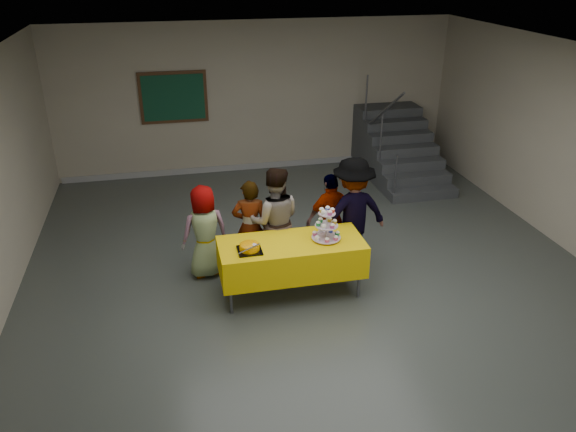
{
  "coord_description": "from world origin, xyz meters",
  "views": [
    {
      "loc": [
        -1.83,
        -6.06,
        4.15
      ],
      "look_at": [
        -0.39,
        0.36,
        1.05
      ],
      "focal_mm": 35.0,
      "sensor_mm": 36.0,
      "label": 1
    }
  ],
  "objects_px": {
    "bear_cake": "(249,247)",
    "schoolchild_d": "(331,218)",
    "schoolchild_c": "(274,221)",
    "staircase": "(396,150)",
    "bake_table": "(291,257)",
    "schoolchild_a": "(205,232)",
    "noticeboard": "(174,97)",
    "schoolchild_b": "(250,227)",
    "cupcake_stand": "(326,227)",
    "schoolchild_e": "(352,213)"
  },
  "relations": [
    {
      "from": "schoolchild_a",
      "to": "noticeboard",
      "type": "xyz_separation_m",
      "value": [
        -0.2,
        4.05,
        0.93
      ]
    },
    {
      "from": "schoolchild_c",
      "to": "schoolchild_d",
      "type": "height_order",
      "value": "schoolchild_c"
    },
    {
      "from": "bake_table",
      "to": "noticeboard",
      "type": "bearing_deg",
      "value": 104.57
    },
    {
      "from": "bear_cake",
      "to": "schoolchild_d",
      "type": "xyz_separation_m",
      "value": [
        1.33,
        0.9,
        -0.16
      ]
    },
    {
      "from": "schoolchild_c",
      "to": "schoolchild_d",
      "type": "distance_m",
      "value": 0.88
    },
    {
      "from": "schoolchild_d",
      "to": "staircase",
      "type": "bearing_deg",
      "value": -140.63
    },
    {
      "from": "schoolchild_b",
      "to": "bake_table",
      "type": "bearing_deg",
      "value": 130.16
    },
    {
      "from": "staircase",
      "to": "bake_table",
      "type": "bearing_deg",
      "value": -127.94
    },
    {
      "from": "schoolchild_c",
      "to": "bear_cake",
      "type": "bearing_deg",
      "value": 66.69
    },
    {
      "from": "bake_table",
      "to": "schoolchild_d",
      "type": "xyz_separation_m",
      "value": [
        0.76,
        0.78,
        0.12
      ]
    },
    {
      "from": "cupcake_stand",
      "to": "schoolchild_e",
      "type": "distance_m",
      "value": 0.82
    },
    {
      "from": "schoolchild_b",
      "to": "staircase",
      "type": "distance_m",
      "value": 4.79
    },
    {
      "from": "staircase",
      "to": "schoolchild_a",
      "type": "bearing_deg",
      "value": -142.17
    },
    {
      "from": "schoolchild_d",
      "to": "schoolchild_a",
      "type": "bearing_deg",
      "value": -13.28
    },
    {
      "from": "schoolchild_b",
      "to": "staircase",
      "type": "xyz_separation_m",
      "value": [
        3.52,
        3.25,
        -0.2
      ]
    },
    {
      "from": "schoolchild_c",
      "to": "noticeboard",
      "type": "relative_size",
      "value": 1.2
    },
    {
      "from": "bake_table",
      "to": "staircase",
      "type": "relative_size",
      "value": 0.78
    },
    {
      "from": "schoolchild_a",
      "to": "schoolchild_d",
      "type": "bearing_deg",
      "value": 167.78
    },
    {
      "from": "bake_table",
      "to": "cupcake_stand",
      "type": "xyz_separation_m",
      "value": [
        0.46,
        -0.02,
        0.4
      ]
    },
    {
      "from": "cupcake_stand",
      "to": "noticeboard",
      "type": "height_order",
      "value": "noticeboard"
    },
    {
      "from": "schoolchild_c",
      "to": "noticeboard",
      "type": "distance_m",
      "value": 4.4
    },
    {
      "from": "schoolchild_c",
      "to": "staircase",
      "type": "bearing_deg",
      "value": -125.38
    },
    {
      "from": "bear_cake",
      "to": "schoolchild_a",
      "type": "xyz_separation_m",
      "value": [
        -0.49,
        0.86,
        -0.16
      ]
    },
    {
      "from": "schoolchild_a",
      "to": "schoolchild_c",
      "type": "xyz_separation_m",
      "value": [
        0.96,
        -0.11,
        0.11
      ]
    },
    {
      "from": "cupcake_stand",
      "to": "schoolchild_b",
      "type": "height_order",
      "value": "schoolchild_b"
    },
    {
      "from": "schoolchild_a",
      "to": "schoolchild_b",
      "type": "relative_size",
      "value": 0.97
    },
    {
      "from": "schoolchild_a",
      "to": "schoolchild_d",
      "type": "distance_m",
      "value": 1.82
    },
    {
      "from": "bear_cake",
      "to": "noticeboard",
      "type": "relative_size",
      "value": 0.28
    },
    {
      "from": "bake_table",
      "to": "schoolchild_a",
      "type": "relative_size",
      "value": 1.41
    },
    {
      "from": "staircase",
      "to": "noticeboard",
      "type": "bearing_deg",
      "value": 169.1
    },
    {
      "from": "cupcake_stand",
      "to": "staircase",
      "type": "height_order",
      "value": "staircase"
    },
    {
      "from": "cupcake_stand",
      "to": "staircase",
      "type": "relative_size",
      "value": 0.19
    },
    {
      "from": "schoolchild_a",
      "to": "schoolchild_b",
      "type": "distance_m",
      "value": 0.63
    },
    {
      "from": "schoolchild_b",
      "to": "noticeboard",
      "type": "bearing_deg",
      "value": -69.08
    },
    {
      "from": "cupcake_stand",
      "to": "bear_cake",
      "type": "xyz_separation_m",
      "value": [
        -1.02,
        -0.09,
        -0.12
      ]
    },
    {
      "from": "cupcake_stand",
      "to": "noticeboard",
      "type": "distance_m",
      "value": 5.16
    },
    {
      "from": "bake_table",
      "to": "schoolchild_c",
      "type": "bearing_deg",
      "value": 98.43
    },
    {
      "from": "schoolchild_a",
      "to": "schoolchild_d",
      "type": "xyz_separation_m",
      "value": [
        1.82,
        0.04,
        0.01
      ]
    },
    {
      "from": "bear_cake",
      "to": "schoolchild_c",
      "type": "xyz_separation_m",
      "value": [
        0.47,
        0.76,
        -0.05
      ]
    },
    {
      "from": "schoolchild_b",
      "to": "schoolchild_d",
      "type": "distance_m",
      "value": 1.19
    },
    {
      "from": "bake_table",
      "to": "schoolchild_d",
      "type": "distance_m",
      "value": 1.1
    },
    {
      "from": "cupcake_stand",
      "to": "schoolchild_a",
      "type": "distance_m",
      "value": 1.72
    },
    {
      "from": "bear_cake",
      "to": "schoolchild_c",
      "type": "height_order",
      "value": "schoolchild_c"
    },
    {
      "from": "bear_cake",
      "to": "schoolchild_d",
      "type": "distance_m",
      "value": 1.61
    },
    {
      "from": "staircase",
      "to": "cupcake_stand",
      "type": "bearing_deg",
      "value": -123.45
    },
    {
      "from": "bake_table",
      "to": "bear_cake",
      "type": "relative_size",
      "value": 5.25
    },
    {
      "from": "schoolchild_d",
      "to": "bear_cake",
      "type": "bearing_deg",
      "value": 19.74
    },
    {
      "from": "bake_table",
      "to": "schoolchild_b",
      "type": "distance_m",
      "value": 0.84
    },
    {
      "from": "staircase",
      "to": "schoolchild_d",
      "type": "bearing_deg",
      "value": -126.2
    },
    {
      "from": "schoolchild_d",
      "to": "noticeboard",
      "type": "xyz_separation_m",
      "value": [
        -2.01,
        4.02,
        0.93
      ]
    }
  ]
}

